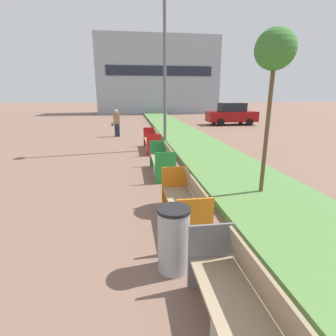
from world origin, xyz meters
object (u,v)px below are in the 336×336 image
Objects in this scene: bench_orange_frame at (185,207)px; bench_red_frame at (153,142)px; sapling_tree_near at (275,53)px; pedestrian_walking at (117,123)px; bench_green_frame at (163,163)px; litter_bin at (174,239)px; parked_car_distant at (232,114)px; street_lamp_post at (165,47)px.

bench_orange_frame and bench_red_frame have the same top height.
pedestrian_walking is (-4.03, 10.79, -2.60)m from sapling_tree_near.
sapling_tree_near is at bearing -69.52° from pedestrian_walking.
bench_red_frame is at bearing 89.93° from bench_green_frame.
litter_bin is 0.23× the size of parked_car_distant.
litter_bin is at bearing -95.37° from bench_green_frame.
pedestrian_walking is at bearing 98.70° from bench_orange_frame.
street_lamp_post reaches higher than sapling_tree_near.
sapling_tree_near is 17.12m from parked_car_distant.
sapling_tree_near reaches higher than litter_bin.
bench_orange_frame is 1.49m from litter_bin.
bench_orange_frame is at bearing -154.04° from sapling_tree_near.
sapling_tree_near is (2.21, -6.29, 3.07)m from bench_red_frame.
bench_orange_frame is 1.99× the size of litter_bin.
bench_orange_frame is at bearing -112.85° from parked_car_distant.
parked_car_distant reaches higher than bench_red_frame.
street_lamp_post is (0.61, 0.13, 4.15)m from bench_red_frame.
street_lamp_post reaches higher than litter_bin.
bench_red_frame is 2.39× the size of litter_bin.
pedestrian_walking is at bearing 119.03° from street_lamp_post.
bench_orange_frame is 3.94m from sapling_tree_near.
street_lamp_post is at bearing 11.68° from bench_red_frame.
bench_green_frame is 1.21× the size of pedestrian_walking.
bench_red_frame is 12.42m from parked_car_distant.
bench_green_frame is 2.02× the size of litter_bin.
bench_orange_frame is 0.84× the size of bench_red_frame.
bench_green_frame is at bearing -118.25° from parked_car_distant.
bench_green_frame is 0.24× the size of street_lamp_post.
litter_bin is at bearing -96.92° from street_lamp_post.
bench_green_frame is 5.75m from street_lamp_post.
pedestrian_walking is 10.86m from parked_car_distant.
sapling_tree_near is at bearing -76.00° from street_lamp_post.
parked_car_distant is at bearing 65.73° from bench_orange_frame.
bench_red_frame is (0.00, 7.37, 0.01)m from bench_orange_frame.
litter_bin is 20.24m from parked_car_distant.
sapling_tree_near reaches higher than bench_orange_frame.
litter_bin is (-0.47, -8.78, 0.12)m from bench_red_frame.
bench_green_frame is 0.85× the size of bench_red_frame.
parked_car_distant is (7.71, 13.53, 0.55)m from bench_green_frame.
bench_orange_frame is 12.02m from pedestrian_walking.
bench_red_frame is at bearing 86.92° from litter_bin.
bench_red_frame is 4.88m from pedestrian_walking.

